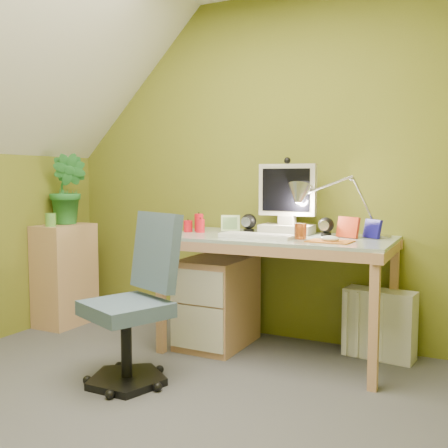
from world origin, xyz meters
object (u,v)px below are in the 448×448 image
at_px(potted_plant, 68,189).
at_px(desk, 277,295).
at_px(side_ledge, 65,275).
at_px(monitor, 287,195).
at_px(radiator, 379,324).
at_px(desk_lamp, 356,193).
at_px(task_chair, 126,308).

bearing_deg(potted_plant, desk, 1.46).
xyz_separation_m(desk, side_ledge, (-1.71, -0.09, 0.01)).
xyz_separation_m(monitor, radiator, (0.60, 0.05, -0.80)).
height_order(potted_plant, radiator, potted_plant).
height_order(desk, potted_plant, potted_plant).
bearing_deg(desk_lamp, radiator, 29.43).
bearing_deg(desk_lamp, potted_plant, -162.59).
relative_size(monitor, task_chair, 0.60).
bearing_deg(monitor, desk_lamp, -3.67).
height_order(monitor, radiator, monitor).
xyz_separation_m(desk, radiator, (0.60, 0.23, -0.17)).
bearing_deg(potted_plant, monitor, 7.48).
bearing_deg(monitor, task_chair, -122.50).
xyz_separation_m(task_chair, radiator, (1.16, 1.06, -0.21)).
height_order(monitor, task_chair, monitor).
relative_size(potted_plant, radiator, 1.25).
distance_m(desk, desk_lamp, 0.82).
bearing_deg(desk, monitor, 88.76).
bearing_deg(desk_lamp, monitor, -168.52).
height_order(desk_lamp, task_chair, desk_lamp).
height_order(side_ledge, potted_plant, potted_plant).
height_order(monitor, potted_plant, potted_plant).
bearing_deg(monitor, radiator, 1.06).
relative_size(side_ledge, radiator, 1.79).
xyz_separation_m(side_ledge, task_chair, (1.15, -0.74, 0.04)).
xyz_separation_m(monitor, desk_lamp, (0.45, 0.00, 0.02)).
bearing_deg(task_chair, side_ledge, 169.66).
bearing_deg(side_ledge, potted_plant, 80.15).
distance_m(desk, task_chair, 1.00).
height_order(desk, radiator, desk).
distance_m(monitor, side_ledge, 1.84).
height_order(desk, monitor, monitor).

